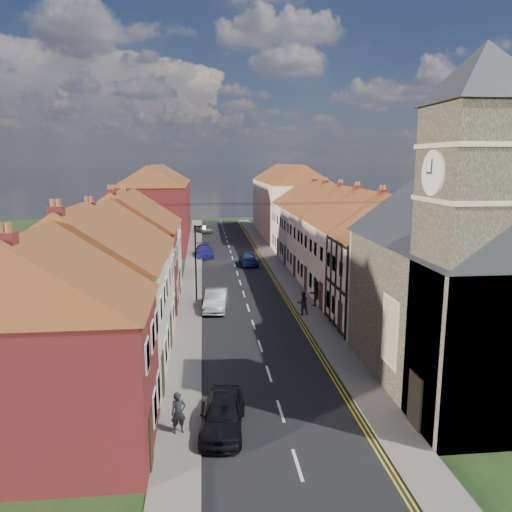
{
  "coord_description": "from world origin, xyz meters",
  "views": [
    {
      "loc": [
        -3.25,
        -18.22,
        10.93
      ],
      "look_at": [
        0.88,
        20.61,
        3.5
      ],
      "focal_mm": 35.0,
      "sensor_mm": 36.0,
      "label": 1
    }
  ],
  "objects_px": {
    "car_far": "(204,251)",
    "pedestrian_right": "(315,293)",
    "lamppost": "(197,258)",
    "pedestrian_right_b": "(303,303)",
    "pedestrian_left": "(178,413)",
    "car_mid": "(216,300)",
    "car_far_b": "(249,258)",
    "car_distant": "(204,229)",
    "church": "(475,271)",
    "car_near": "(223,414)"
  },
  "relations": [
    {
      "from": "car_far",
      "to": "pedestrian_right",
      "type": "distance_m",
      "value": 22.87
    },
    {
      "from": "lamppost",
      "to": "pedestrian_right_b",
      "type": "relative_size",
      "value": 3.53
    },
    {
      "from": "lamppost",
      "to": "pedestrian_left",
      "type": "relative_size",
      "value": 3.49
    },
    {
      "from": "car_mid",
      "to": "pedestrian_right_b",
      "type": "height_order",
      "value": "pedestrian_right_b"
    },
    {
      "from": "lamppost",
      "to": "pedestrian_right",
      "type": "distance_m",
      "value": 9.52
    },
    {
      "from": "car_far",
      "to": "car_far_b",
      "type": "bearing_deg",
      "value": -50.91
    },
    {
      "from": "lamppost",
      "to": "car_distant",
      "type": "distance_m",
      "value": 39.36
    },
    {
      "from": "pedestrian_right",
      "to": "pedestrian_right_b",
      "type": "relative_size",
      "value": 1.13
    },
    {
      "from": "pedestrian_left",
      "to": "pedestrian_right_b",
      "type": "bearing_deg",
      "value": 44.21
    },
    {
      "from": "car_far",
      "to": "pedestrian_right_b",
      "type": "distance_m",
      "value": 24.45
    },
    {
      "from": "pedestrian_left",
      "to": "pedestrian_right",
      "type": "xyz_separation_m",
      "value": [
        9.5,
        17.22,
        0.1
      ]
    },
    {
      "from": "lamppost",
      "to": "car_mid",
      "type": "xyz_separation_m",
      "value": [
        1.38,
        -2.13,
        -2.79
      ]
    },
    {
      "from": "church",
      "to": "car_distant",
      "type": "xyz_separation_m",
      "value": [
        -12.56,
        55.92,
        -5.3
      ]
    },
    {
      "from": "pedestrian_left",
      "to": "church",
      "type": "bearing_deg",
      "value": -5.99
    },
    {
      "from": "car_distant",
      "to": "pedestrian_right_b",
      "type": "relative_size",
      "value": 2.44
    },
    {
      "from": "church",
      "to": "car_near",
      "type": "bearing_deg",
      "value": -167.67
    },
    {
      "from": "car_near",
      "to": "pedestrian_right",
      "type": "bearing_deg",
      "value": 72.45
    },
    {
      "from": "car_mid",
      "to": "car_distant",
      "type": "xyz_separation_m",
      "value": [
        -0.77,
        41.37,
        -0.17
      ]
    },
    {
      "from": "pedestrian_left",
      "to": "car_far_b",
      "type": "relative_size",
      "value": 0.36
    },
    {
      "from": "church",
      "to": "pedestrian_right",
      "type": "height_order",
      "value": "church"
    },
    {
      "from": "church",
      "to": "car_far",
      "type": "relative_size",
      "value": 3.2
    },
    {
      "from": "car_distant",
      "to": "car_far_b",
      "type": "distance_m",
      "value": 25.67
    },
    {
      "from": "car_near",
      "to": "car_mid",
      "type": "distance_m",
      "value": 17.17
    },
    {
      "from": "church",
      "to": "car_far_b",
      "type": "bearing_deg",
      "value": 104.37
    },
    {
      "from": "car_far",
      "to": "car_mid",
      "type": "bearing_deg",
      "value": -91.81
    },
    {
      "from": "car_mid",
      "to": "pedestrian_left",
      "type": "distance_m",
      "value": 17.47
    },
    {
      "from": "church",
      "to": "car_far_b",
      "type": "height_order",
      "value": "church"
    },
    {
      "from": "lamppost",
      "to": "car_mid",
      "type": "relative_size",
      "value": 1.33
    },
    {
      "from": "car_far",
      "to": "pedestrian_right",
      "type": "relative_size",
      "value": 2.48
    },
    {
      "from": "pedestrian_left",
      "to": "car_far_b",
      "type": "xyz_separation_m",
      "value": [
        5.9,
        33.49,
        -0.29
      ]
    },
    {
      "from": "church",
      "to": "pedestrian_left",
      "type": "distance_m",
      "value": 14.87
    },
    {
      "from": "car_far",
      "to": "pedestrian_left",
      "type": "xyz_separation_m",
      "value": [
        -1.2,
        -38.53,
        0.29
      ]
    },
    {
      "from": "car_far",
      "to": "car_distant",
      "type": "relative_size",
      "value": 1.15
    },
    {
      "from": "church",
      "to": "pedestrian_right_b",
      "type": "bearing_deg",
      "value": 114.77
    },
    {
      "from": "church",
      "to": "lamppost",
      "type": "height_order",
      "value": "church"
    },
    {
      "from": "car_distant",
      "to": "car_far_b",
      "type": "height_order",
      "value": "car_far_b"
    },
    {
      "from": "car_near",
      "to": "pedestrian_left",
      "type": "height_order",
      "value": "pedestrian_left"
    },
    {
      "from": "pedestrian_right_b",
      "to": "pedestrian_left",
      "type": "bearing_deg",
      "value": 54.57
    },
    {
      "from": "car_mid",
      "to": "pedestrian_right",
      "type": "xyz_separation_m",
      "value": [
        7.53,
        -0.14,
        0.33
      ]
    },
    {
      "from": "car_distant",
      "to": "pedestrian_right_b",
      "type": "bearing_deg",
      "value": -98.41
    },
    {
      "from": "church",
      "to": "car_near",
      "type": "distance_m",
      "value": 13.3
    },
    {
      "from": "car_far_b",
      "to": "pedestrian_right_b",
      "type": "height_order",
      "value": "pedestrian_right_b"
    },
    {
      "from": "car_near",
      "to": "car_far",
      "type": "distance_m",
      "value": 38.34
    },
    {
      "from": "car_far",
      "to": "car_far_b",
      "type": "height_order",
      "value": "car_far"
    },
    {
      "from": "car_near",
      "to": "pedestrian_right",
      "type": "height_order",
      "value": "pedestrian_right"
    },
    {
      "from": "car_far",
      "to": "pedestrian_right_b",
      "type": "xyz_separation_m",
      "value": [
        6.9,
        -23.45,
        0.28
      ]
    },
    {
      "from": "car_near",
      "to": "pedestrian_left",
      "type": "relative_size",
      "value": 2.49
    },
    {
      "from": "lamppost",
      "to": "car_mid",
      "type": "height_order",
      "value": "lamppost"
    },
    {
      "from": "lamppost",
      "to": "car_mid",
      "type": "bearing_deg",
      "value": -56.98
    },
    {
      "from": "church",
      "to": "pedestrian_left",
      "type": "xyz_separation_m",
      "value": [
        -13.76,
        -2.81,
        -4.9
      ]
    }
  ]
}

